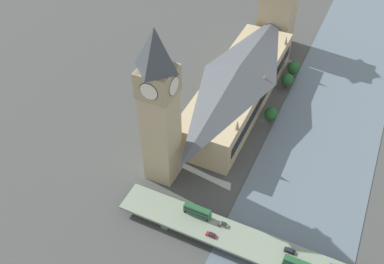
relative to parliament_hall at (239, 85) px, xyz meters
The scene contains 14 objects.
ground_plane 22.79m from the parliament_hall, 154.95° to the left, with size 600.00×600.00×0.00m, color #424442.
river_water 51.50m from the parliament_hall, behind, with size 52.33×360.00×0.30m, color slate.
parliament_hall is the anchor object (origin of this frame).
clock_tower 68.98m from the parliament_hall, 78.18° to the left, with size 14.14×14.14×75.91m.
victoria_tower 66.78m from the parliament_hall, 89.95° to the right, with size 19.83×19.83×57.87m.
road_bridge 97.03m from the parliament_hall, 120.66° to the left, with size 136.67×13.76×5.06m.
double_decker_bus_lead 80.85m from the parliament_hall, 98.73° to the left, with size 11.61×2.66×4.70m.
double_decker_bus_mid 102.22m from the parliament_hall, 122.71° to the left, with size 10.29×2.60×4.65m.
car_northbound_lead 95.52m from the parliament_hall, 122.54° to the left, with size 4.24×1.83×1.43m.
car_northbound_tail 89.42m from the parliament_hall, 103.90° to the left, with size 4.21×1.75×1.38m.
car_southbound_lead 83.84m from the parliament_hall, 106.65° to the left, with size 3.92×1.77×1.35m.
tree_embankment_near 23.03m from the parliament_hall, 162.37° to the left, with size 6.86×6.86×8.49m.
tree_embankment_mid 43.40m from the parliament_hall, 118.46° to the right, with size 7.44×7.44×9.46m.
tree_embankment_far 32.98m from the parliament_hall, 129.44° to the right, with size 7.15×7.15×9.12m.
Camera 1 is at (-36.97, 166.24, 150.62)m, focal length 40.00 mm.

